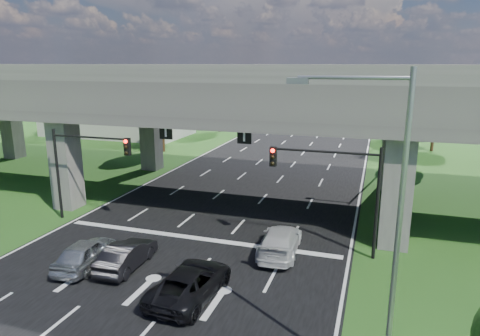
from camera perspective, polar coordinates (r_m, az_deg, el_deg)
The scene contains 19 objects.
ground at distance 22.87m, azimuth -9.46°, elevation -12.55°, with size 160.00×160.00×0.00m, color #254E19.
road at distance 31.38m, azimuth -1.08°, elevation -4.91°, with size 18.00×120.00×0.03m, color black.
overpass at distance 31.69m, azimuth 0.05°, elevation 9.89°, with size 80.00×15.00×10.00m.
warehouse at distance 64.49m, azimuth -15.95°, elevation 6.07°, with size 20.00×10.00×4.00m, color #9E9E99.
signal_right at distance 22.88m, azimuth 12.59°, elevation -1.46°, with size 5.76×0.54×6.00m.
signal_left at distance 28.77m, azimuth -20.13°, elevation 1.13°, with size 5.76×0.54×6.00m.
streetlight_near at distance 12.81m, azimuth 18.71°, elevation -6.24°, with size 3.38×0.25×10.00m.
streetlight_far at distance 42.30m, azimuth 18.53°, elevation 7.35°, with size 3.38×0.25×10.00m.
streetlight_beyond at distance 58.24m, azimuth 18.50°, elevation 8.93°, with size 3.38×0.25×10.00m.
tree_left_near at distance 50.32m, azimuth -10.32°, elevation 7.57°, with size 4.50×4.50×7.80m.
tree_left_mid at distance 58.82m, azimuth -9.21°, elevation 7.85°, with size 3.91×3.90×6.76m.
tree_left_far at distance 64.42m, azimuth -2.75°, elevation 9.38°, with size 4.80×4.80×8.32m.
tree_right_near at distance 46.55m, azimuth 22.03°, elevation 5.90°, with size 4.20×4.20×7.28m.
tree_right_mid at distance 54.78m, azimuth 24.63°, elevation 6.36°, with size 3.91×3.90×6.76m.
tree_right_far at distance 62.36m, azimuth 20.23°, elevation 8.12°, with size 4.50×4.50×7.80m.
car_silver at distance 23.37m, azimuth -19.86°, elevation -10.62°, with size 1.69×4.19×1.43m, color silver.
car_dark at distance 22.64m, azimuth -14.85°, elevation -11.15°, with size 1.43×4.11×1.35m, color black.
car_white at distance 23.51m, azimuth 5.34°, elevation -9.67°, with size 1.99×4.89×1.42m, color #B7B7B7.
car_trailing at distance 19.53m, azimuth -6.60°, elevation -14.92°, with size 2.30×4.99×1.39m, color black.
Camera 1 is at (9.72, -18.09, 10.08)m, focal length 32.00 mm.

